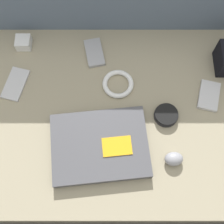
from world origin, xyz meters
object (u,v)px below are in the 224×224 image
(phone_black, at_px, (15,84))
(phone_small, at_px, (209,95))
(computer_mouse, at_px, (174,159))
(speaker_puck, at_px, (166,115))
(laptop, at_px, (100,146))
(charger_brick, at_px, (23,43))
(phone_silver, at_px, (94,53))

(phone_black, bearing_deg, phone_small, 10.90)
(computer_mouse, relative_size, speaker_puck, 0.76)
(laptop, distance_m, charger_brick, 0.47)
(speaker_puck, xyz_separation_m, phone_silver, (-0.24, 0.24, -0.00))
(laptop, relative_size, computer_mouse, 5.38)
(speaker_puck, distance_m, phone_small, 0.16)
(speaker_puck, height_order, phone_silver, speaker_puck)
(phone_silver, xyz_separation_m, charger_brick, (-0.25, 0.03, 0.01))
(charger_brick, bearing_deg, phone_black, -95.42)
(phone_small, bearing_deg, laptop, -140.22)
(laptop, xyz_separation_m, phone_silver, (-0.02, 0.34, -0.01))
(speaker_puck, bearing_deg, phone_black, 167.15)
(phone_silver, distance_m, phone_small, 0.42)
(laptop, bearing_deg, phone_silver, 88.21)
(laptop, distance_m, phone_small, 0.40)
(phone_black, relative_size, phone_small, 1.12)
(laptop, bearing_deg, phone_black, 137.09)
(computer_mouse, relative_size, charger_brick, 1.15)
(laptop, bearing_deg, computer_mouse, -16.55)
(charger_brick, bearing_deg, phone_silver, -7.87)
(laptop, xyz_separation_m, phone_small, (0.36, 0.17, -0.01))
(computer_mouse, height_order, phone_silver, computer_mouse)
(laptop, height_order, computer_mouse, computer_mouse)
(computer_mouse, xyz_separation_m, charger_brick, (-0.50, 0.42, 0.00))
(computer_mouse, relative_size, phone_small, 0.51)
(phone_black, height_order, charger_brick, charger_brick)
(speaker_puck, bearing_deg, phone_small, 25.61)
(phone_black, bearing_deg, phone_silver, 39.34)
(computer_mouse, xyz_separation_m, phone_black, (-0.52, 0.26, -0.01))
(phone_small, distance_m, charger_brick, 0.67)
(speaker_puck, bearing_deg, laptop, -154.11)
(laptop, relative_size, speaker_puck, 4.08)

